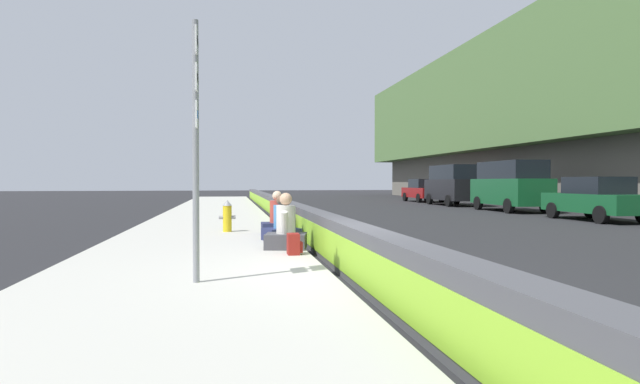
{
  "coord_description": "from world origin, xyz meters",
  "views": [
    {
      "loc": [
        -7.7,
        1.98,
        1.53
      ],
      "look_at": [
        9.41,
        -1.05,
        1.17
      ],
      "focal_mm": 28.82,
      "sensor_mm": 36.0,
      "label": 1
    }
  ],
  "objects_px": {
    "seated_person_middle": "(281,226)",
    "parked_car_far": "(423,190)",
    "parked_car_third": "(596,199)",
    "seated_person_rear": "(277,221)",
    "route_sign_post": "(196,130)",
    "backpack": "(294,244)",
    "seated_person_foreground": "(286,231)",
    "parked_car_fourth": "(510,185)",
    "parked_car_midline": "(453,184)",
    "fire_hydrant": "(227,215)"
  },
  "relations": [
    {
      "from": "parked_car_fourth",
      "to": "backpack",
      "type": "bearing_deg",
      "value": 138.06
    },
    {
      "from": "backpack",
      "to": "parked_car_far",
      "type": "height_order",
      "value": "parked_car_far"
    },
    {
      "from": "parked_car_third",
      "to": "seated_person_rear",
      "type": "bearing_deg",
      "value": 108.54
    },
    {
      "from": "route_sign_post",
      "to": "backpack",
      "type": "xyz_separation_m",
      "value": [
        2.44,
        -1.66,
        -1.9
      ]
    },
    {
      "from": "parked_car_fourth",
      "to": "route_sign_post",
      "type": "bearing_deg",
      "value": 139.09
    },
    {
      "from": "seated_person_foreground",
      "to": "parked_car_midline",
      "type": "height_order",
      "value": "parked_car_midline"
    },
    {
      "from": "seated_person_foreground",
      "to": "parked_car_third",
      "type": "bearing_deg",
      "value": -60.89
    },
    {
      "from": "fire_hydrant",
      "to": "parked_car_far",
      "type": "xyz_separation_m",
      "value": [
        22.0,
        -14.34,
        0.27
      ]
    },
    {
      "from": "parked_car_midline",
      "to": "seated_person_foreground",
      "type": "bearing_deg",
      "value": 147.29
    },
    {
      "from": "route_sign_post",
      "to": "seated_person_rear",
      "type": "height_order",
      "value": "route_sign_post"
    },
    {
      "from": "seated_person_middle",
      "to": "parked_car_fourth",
      "type": "distance_m",
      "value": 17.67
    },
    {
      "from": "route_sign_post",
      "to": "backpack",
      "type": "distance_m",
      "value": 3.51
    },
    {
      "from": "route_sign_post",
      "to": "seated_person_middle",
      "type": "height_order",
      "value": "route_sign_post"
    },
    {
      "from": "parked_car_midline",
      "to": "seated_person_rear",
      "type": "bearing_deg",
      "value": 143.31
    },
    {
      "from": "seated_person_foreground",
      "to": "backpack",
      "type": "height_order",
      "value": "seated_person_foreground"
    },
    {
      "from": "seated_person_foreground",
      "to": "seated_person_rear",
      "type": "bearing_deg",
      "value": -1.76
    },
    {
      "from": "seated_person_rear",
      "to": "parked_car_midline",
      "type": "bearing_deg",
      "value": -36.69
    },
    {
      "from": "backpack",
      "to": "parked_car_fourth",
      "type": "distance_m",
      "value": 19.35
    },
    {
      "from": "seated_person_rear",
      "to": "backpack",
      "type": "bearing_deg",
      "value": 179.48
    },
    {
      "from": "fire_hydrant",
      "to": "seated_person_foreground",
      "type": "relative_size",
      "value": 0.76
    },
    {
      "from": "seated_person_foreground",
      "to": "parked_car_far",
      "type": "relative_size",
      "value": 0.26
    },
    {
      "from": "fire_hydrant",
      "to": "seated_person_middle",
      "type": "relative_size",
      "value": 0.82
    },
    {
      "from": "seated_person_rear",
      "to": "backpack",
      "type": "relative_size",
      "value": 2.86
    },
    {
      "from": "parked_car_fourth",
      "to": "parked_car_midline",
      "type": "relative_size",
      "value": 1.0
    },
    {
      "from": "seated_person_rear",
      "to": "parked_car_third",
      "type": "relative_size",
      "value": 0.25
    },
    {
      "from": "route_sign_post",
      "to": "parked_car_midline",
      "type": "distance_m",
      "value": 27.53
    },
    {
      "from": "seated_person_rear",
      "to": "parked_car_midline",
      "type": "relative_size",
      "value": 0.22
    },
    {
      "from": "fire_hydrant",
      "to": "seated_person_middle",
      "type": "height_order",
      "value": "seated_person_middle"
    },
    {
      "from": "backpack",
      "to": "parked_car_midline",
      "type": "relative_size",
      "value": 0.08
    },
    {
      "from": "seated_person_rear",
      "to": "parked_car_third",
      "type": "bearing_deg",
      "value": -71.46
    },
    {
      "from": "fire_hydrant",
      "to": "backpack",
      "type": "height_order",
      "value": "fire_hydrant"
    },
    {
      "from": "backpack",
      "to": "parked_car_far",
      "type": "bearing_deg",
      "value": -26.07
    },
    {
      "from": "parked_car_midline",
      "to": "seated_person_middle",
      "type": "bearing_deg",
      "value": 145.4
    },
    {
      "from": "seated_person_foreground",
      "to": "parked_car_fourth",
      "type": "xyz_separation_m",
      "value": [
        13.48,
        -12.97,
        0.85
      ]
    },
    {
      "from": "seated_person_rear",
      "to": "parked_car_far",
      "type": "height_order",
      "value": "parked_car_far"
    },
    {
      "from": "parked_car_midline",
      "to": "parked_car_far",
      "type": "distance_m",
      "value": 5.8
    },
    {
      "from": "seated_person_rear",
      "to": "parked_car_third",
      "type": "height_order",
      "value": "parked_car_third"
    },
    {
      "from": "seated_person_foreground",
      "to": "backpack",
      "type": "relative_size",
      "value": 2.89
    },
    {
      "from": "fire_hydrant",
      "to": "seated_person_middle",
      "type": "distance_m",
      "value": 2.68
    },
    {
      "from": "seated_person_foreground",
      "to": "route_sign_post",
      "type": "bearing_deg",
      "value": 154.35
    },
    {
      "from": "seated_person_middle",
      "to": "parked_car_far",
      "type": "bearing_deg",
      "value": -28.22
    },
    {
      "from": "route_sign_post",
      "to": "backpack",
      "type": "relative_size",
      "value": 9.0
    },
    {
      "from": "route_sign_post",
      "to": "backpack",
      "type": "bearing_deg",
      "value": -34.19
    },
    {
      "from": "parked_car_fourth",
      "to": "parked_car_far",
      "type": "xyz_separation_m",
      "value": [
        12.35,
        -0.16,
        -0.49
      ]
    },
    {
      "from": "route_sign_post",
      "to": "parked_car_midline",
      "type": "bearing_deg",
      "value": -31.76
    },
    {
      "from": "seated_person_foreground",
      "to": "parked_car_third",
      "type": "relative_size",
      "value": 0.25
    },
    {
      "from": "fire_hydrant",
      "to": "seated_person_middle",
      "type": "xyz_separation_m",
      "value": [
        -2.37,
        -1.26,
        -0.11
      ]
    },
    {
      "from": "seated_person_middle",
      "to": "parked_car_third",
      "type": "height_order",
      "value": "parked_car_third"
    },
    {
      "from": "parked_car_third",
      "to": "parked_car_far",
      "type": "height_order",
      "value": "same"
    },
    {
      "from": "backpack",
      "to": "parked_car_third",
      "type": "relative_size",
      "value": 0.09
    }
  ]
}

